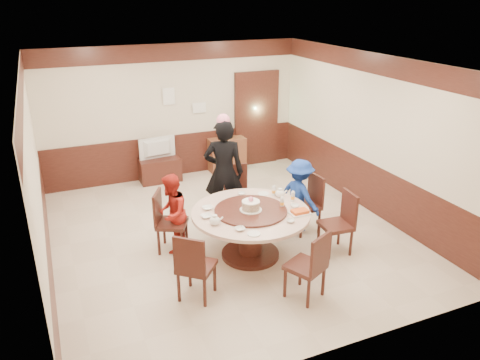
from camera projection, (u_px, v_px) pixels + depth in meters
name	position (u px, v px, depth m)	size (l,w,h in m)	color
room	(227.00, 173.00, 7.42)	(6.00, 6.04, 2.84)	beige
banquet_table	(251.00, 224.00, 6.96)	(1.76, 1.76, 0.78)	#3D1913
chair_0	(305.00, 214.00, 7.80)	(0.48, 0.47, 0.97)	#3D1913
chair_1	(237.00, 203.00, 8.21)	(0.55, 0.56, 0.97)	#3D1913
chair_2	(171.00, 232.00, 7.22)	(0.60, 0.59, 0.97)	#3D1913
chair_3	(196.00, 277.00, 6.08)	(0.62, 0.62, 0.97)	#3D1913
chair_4	(306.00, 277.00, 6.09)	(0.59, 0.59, 0.97)	#3D1913
chair_5	(336.00, 234.00, 7.17)	(0.48, 0.47, 0.97)	#3D1913
person_standing	(224.00, 173.00, 7.87)	(0.67, 0.44, 1.85)	black
person_red	(172.00, 213.00, 7.11)	(0.60, 0.47, 1.24)	#AC1F17
person_blue	(299.00, 196.00, 7.71)	(0.81, 0.46, 1.25)	navy
birthday_cake	(251.00, 205.00, 6.82)	(0.33, 0.33, 0.21)	white
teapot_left	(215.00, 221.00, 6.47)	(0.17, 0.15, 0.13)	white
teapot_right	(280.00, 193.00, 7.34)	(0.17, 0.15, 0.13)	white
bowl_0	(208.00, 208.00, 6.94)	(0.16, 0.16, 0.04)	white
bowl_1	(290.00, 221.00, 6.55)	(0.12, 0.12, 0.04)	white
bowl_2	(240.00, 229.00, 6.33)	(0.14, 0.14, 0.03)	white
bowl_3	(295.00, 206.00, 7.00)	(0.13, 0.13, 0.04)	white
bowl_4	(206.00, 216.00, 6.68)	(0.16, 0.16, 0.04)	white
bowl_5	(242.00, 194.00, 7.43)	(0.12, 0.12, 0.04)	white
saucer_near	(254.00, 234.00, 6.23)	(0.18, 0.18, 0.01)	white
saucer_far	(263.00, 194.00, 7.47)	(0.18, 0.18, 0.01)	white
shrimp_platter	(300.00, 212.00, 6.79)	(0.30, 0.20, 0.06)	white
bottle_0	(282.00, 203.00, 6.97)	(0.06, 0.06, 0.16)	silver
bottle_1	(293.00, 197.00, 7.17)	(0.06, 0.06, 0.16)	silver
bottle_2	(274.00, 191.00, 7.38)	(0.06, 0.06, 0.16)	silver
tv_stand	(160.00, 170.00, 9.89)	(0.85, 0.45, 0.50)	#3D1913
television	(158.00, 148.00, 9.72)	(0.78, 0.10, 0.45)	#969598
side_cabinet	(227.00, 155.00, 10.44)	(0.80, 0.40, 0.75)	brown
thermos	(227.00, 130.00, 10.23)	(0.15, 0.15, 0.38)	silver
notice_left	(169.00, 96.00, 9.63)	(0.25, 0.00, 0.35)	white
notice_right	(199.00, 108.00, 9.98)	(0.30, 0.00, 0.22)	white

